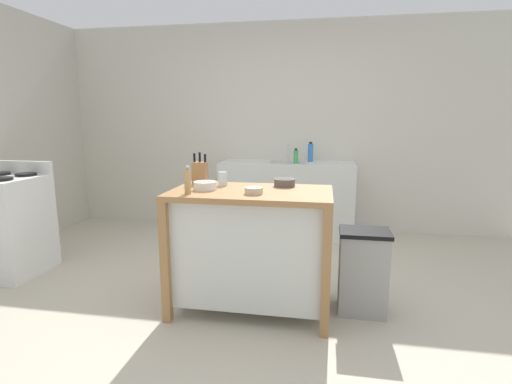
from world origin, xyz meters
The scene contains 15 objects.
ground_plane centered at (0.00, 0.00, 0.00)m, with size 6.70×6.70×0.00m, color #BCB29E.
wall_back centered at (0.00, 2.34, 1.30)m, with size 5.70×0.10×2.60m, color beige.
kitchen_island centered at (0.04, 0.02, 0.51)m, with size 1.16×0.67×0.91m.
knife_block centered at (-0.42, 0.25, 1.00)m, with size 0.11×0.09×0.25m.
bowl_ceramic_small centered at (-0.29, -0.02, 0.94)m, with size 0.17×0.17×0.06m.
bowl_stoneware_deep centered at (0.09, -0.11, 0.94)m, with size 0.13×0.13×0.05m.
bowl_ceramic_wide centered at (0.26, 0.23, 0.94)m, with size 0.16×0.16×0.06m.
drinking_cup centered at (-0.21, 0.18, 0.97)m, with size 0.07×0.07×0.11m.
pepper_grinder centered at (-0.36, -0.19, 1.00)m, with size 0.04×0.04×0.19m.
trash_bin centered at (0.86, 0.10, 0.32)m, with size 0.36×0.28×0.63m.
sink_counter centered at (0.11, 1.99, 0.45)m, with size 1.61×0.60×0.90m.
sink_faucet centered at (0.11, 2.13, 1.01)m, with size 0.02×0.02×0.22m.
bottle_dish_soap centered at (0.22, 1.91, 0.98)m, with size 0.06×0.06×0.18m.
bottle_hand_soap centered at (0.38, 2.11, 1.01)m, with size 0.06×0.06×0.24m.
stove centered at (-2.30, 0.30, 0.46)m, with size 0.60×0.60×1.02m.
Camera 1 is at (0.56, -2.66, 1.42)m, focal length 27.07 mm.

